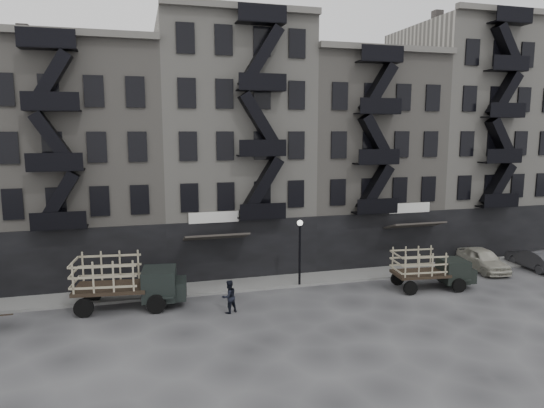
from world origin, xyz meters
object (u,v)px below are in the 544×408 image
object	(u,v)px
car_far	(534,259)
car_east	(483,259)
pedestrian_mid	(229,297)
stake_truck_east	(431,266)
stake_truck_west	(127,278)

from	to	relation	value
car_far	car_east	bearing A→B (deg)	-7.41
car_east	car_far	bearing A→B (deg)	-4.07
car_east	pedestrian_mid	bearing A→B (deg)	-164.56
car_east	pedestrian_mid	world-z (taller)	pedestrian_mid
stake_truck_east	car_far	world-z (taller)	stake_truck_east
stake_truck_west	stake_truck_east	world-z (taller)	stake_truck_west
pedestrian_mid	stake_truck_west	bearing A→B (deg)	-47.99
stake_truck_east	car_far	bearing A→B (deg)	17.21
car_far	stake_truck_east	bearing A→B (deg)	13.36
stake_truck_west	car_far	distance (m)	27.78
stake_truck_west	car_east	world-z (taller)	stake_truck_west
stake_truck_west	pedestrian_mid	size ratio (longest dim) A/B	3.43
stake_truck_east	pedestrian_mid	size ratio (longest dim) A/B	2.87
pedestrian_mid	car_far	bearing A→B (deg)	161.48
stake_truck_east	pedestrian_mid	world-z (taller)	stake_truck_east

